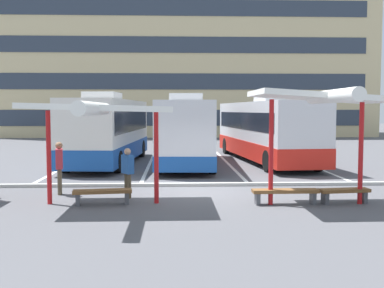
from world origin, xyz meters
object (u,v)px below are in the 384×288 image
Objects in this scene: coach_bus_1 at (187,132)px; coach_bus_2 at (265,131)px; waiting_shelter_1 at (101,110)px; bench_2 at (285,193)px; bench_3 at (344,193)px; coach_bus_0 at (109,131)px; waiting_shelter_2 at (320,100)px; waiting_passenger_1 at (128,170)px; bench_1 at (102,193)px; waiting_passenger_2 at (59,164)px.

coach_bus_2 reaches higher than coach_bus_1.
waiting_shelter_1 reaches higher than bench_2.
bench_2 and bench_3 have the same top height.
waiting_shelter_2 is at bearing -55.75° from coach_bus_0.
bench_2 is 1.27× the size of bench_3.
waiting_shelter_1 reaches higher than waiting_passenger_1.
coach_bus_0 is 12.87m from bench_2.
coach_bus_1 is 2.01× the size of waiting_shelter_1.
waiting_shelter_1 is 6.37m from waiting_shelter_2.
waiting_shelter_2 is 6.29m from waiting_passenger_1.
waiting_shelter_2 is (7.62, -11.19, 1.42)m from coach_bus_0.
bench_1 is at bearing 175.92° from waiting_shelter_2.
bench_1 is at bearing -83.29° from coach_bus_0.
waiting_shelter_1 is 5.99m from bench_2.
waiting_passenger_2 is at bearing 164.68° from waiting_shelter_2.
coach_bus_1 is at bearing 74.71° from waiting_shelter_1.
bench_3 is at bearing -0.97° from bench_1.
bench_3 is at bearing -89.42° from coach_bus_2.
coach_bus_0 is 5.36× the size of bench_2.
bench_1 is at bearing 178.38° from bench_2.
coach_bus_1 is 6.59× the size of bench_3.
waiting_passenger_2 is (-8.94, 1.87, 0.70)m from bench_3.
waiting_passenger_2 reaches higher than bench_3.
coach_bus_1 reaches higher than bench_1.
coach_bus_0 is 9.94m from waiting_passenger_1.
waiting_shelter_1 is 2.59× the size of bench_2.
coach_bus_0 reaches higher than bench_3.
coach_bus_1 is 10.67m from waiting_shelter_1.
waiting_passenger_1 is (0.65, 1.14, -1.90)m from waiting_shelter_1.
bench_2 is at bearing -1.62° from bench_1.
waiting_passenger_2 is at bearing 168.17° from bench_3.
waiting_passenger_1 is (-2.14, -9.10, -0.76)m from coach_bus_1.
bench_1 is 1.13× the size of bench_3.
bench_1 and bench_3 have the same top height.
coach_bus_0 is 2.32× the size of waiting_shelter_2.
waiting_shelter_1 is at bearing -121.14° from coach_bus_2.
waiting_shelter_2 is (6.36, -0.45, 2.78)m from bench_1.
coach_bus_2 is at bearing 81.93° from bench_2.
waiting_shelter_1 is 7.67m from bench_3.
coach_bus_2 is at bearing 58.86° from waiting_shelter_1.
waiting_shelter_2 reaches higher than bench_3.
coach_bus_0 reaches higher than coach_bus_2.
waiting_shelter_2 is at bearing -15.32° from waiting_passenger_2.
coach_bus_0 is at bearing 124.25° from waiting_shelter_2.
bench_2 is (-0.90, 0.30, -2.77)m from waiting_shelter_2.
coach_bus_0 is 0.85× the size of coach_bus_2.
coach_bus_2 is 7.09× the size of bench_1.
waiting_shelter_2 is at bearing -159.82° from bench_3.
coach_bus_1 is 10.58m from bench_1.
waiting_shelter_2 is 2.94m from bench_3.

